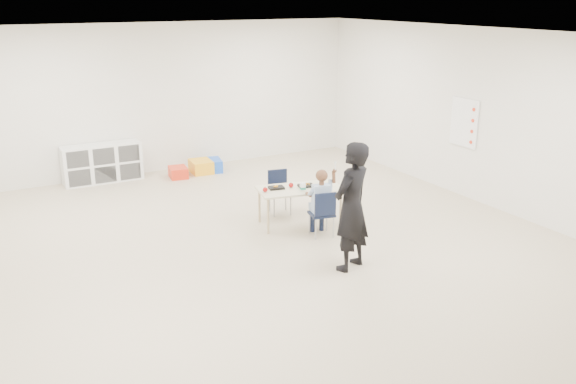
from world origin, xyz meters
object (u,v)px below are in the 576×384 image
child (322,200)px  cubby_shelf (102,163)px  chair_near (322,213)px  adult (352,207)px  table (300,206)px

child → cubby_shelf: (-2.13, 4.16, -0.18)m
chair_near → cubby_shelf: cubby_shelf is taller
chair_near → child: bearing=-168.6°
chair_near → adult: bearing=-91.6°
child → adult: (-0.25, -1.09, 0.28)m
cubby_shelf → adult: adult is taller
child → adult: bearing=-91.6°
child → cubby_shelf: bearing=128.5°
table → adult: 1.73m
cubby_shelf → table: bearing=-60.0°
table → chair_near: chair_near is taller
table → adult: (-0.21, -1.64, 0.52)m
child → chair_near: bearing=11.4°
table → child: 0.60m
cubby_shelf → adult: size_ratio=0.86×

